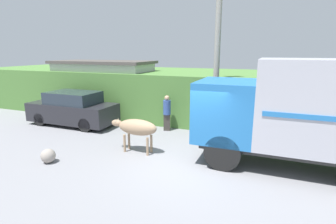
% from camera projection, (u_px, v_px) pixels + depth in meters
% --- Properties ---
extents(ground_plane, '(60.00, 60.00, 0.00)m').
position_uv_depth(ground_plane, '(187.00, 164.00, 8.67)').
color(ground_plane, gray).
extents(hillside_embankment, '(32.00, 6.06, 2.52)m').
position_uv_depth(hillside_embankment, '(225.00, 95.00, 14.51)').
color(hillside_embankment, '#4C7A38').
rests_on(hillside_embankment, ground_plane).
extents(building_backdrop, '(5.94, 2.70, 3.11)m').
position_uv_depth(building_backdrop, '(104.00, 87.00, 15.57)').
color(building_backdrop, '#B2BCAD').
rests_on(building_backdrop, ground_plane).
extents(cargo_truck, '(6.37, 2.37, 3.44)m').
position_uv_depth(cargo_truck, '(306.00, 111.00, 7.95)').
color(cargo_truck, '#2D2D2D').
rests_on(cargo_truck, ground_plane).
extents(brown_cow, '(1.85, 0.59, 1.25)m').
position_uv_depth(brown_cow, '(136.00, 128.00, 9.55)').
color(brown_cow, '#9E7F60').
rests_on(brown_cow, ground_plane).
extents(parked_suv, '(4.48, 1.78, 1.69)m').
position_uv_depth(parked_suv, '(73.00, 109.00, 13.18)').
color(parked_suv, '#232328').
rests_on(parked_suv, ground_plane).
extents(pedestrian_on_hill, '(0.43, 0.43, 1.67)m').
position_uv_depth(pedestrian_on_hill, '(167.00, 112.00, 12.19)').
color(pedestrian_on_hill, '#38332D').
rests_on(pedestrian_on_hill, ground_plane).
extents(utility_pole, '(0.90, 0.24, 6.75)m').
position_uv_depth(utility_pole, '(217.00, 56.00, 10.94)').
color(utility_pole, gray).
rests_on(utility_pole, ground_plane).
extents(roadside_rock, '(0.48, 0.48, 0.48)m').
position_uv_depth(roadside_rock, '(48.00, 156.00, 8.77)').
color(roadside_rock, gray).
rests_on(roadside_rock, ground_plane).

